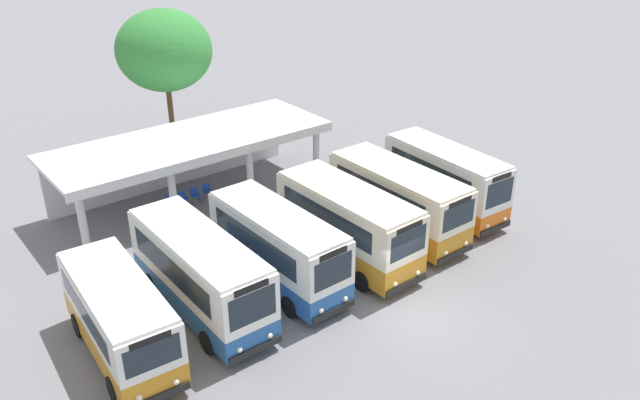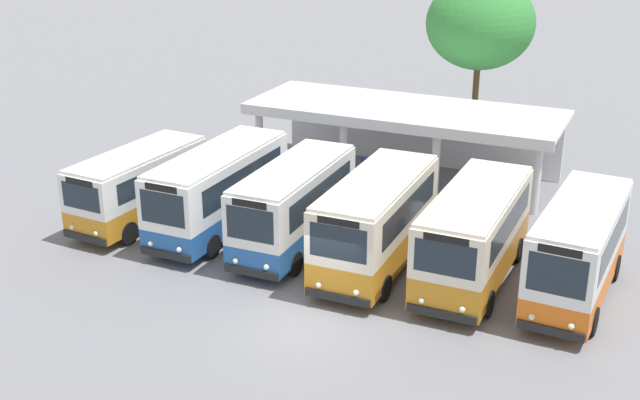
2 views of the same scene
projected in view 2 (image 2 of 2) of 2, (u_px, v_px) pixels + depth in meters
ground_plane at (308, 323)px, 25.40m from camera, size 180.00×180.00×0.00m
city_bus_nearest_orange at (139, 184)px, 32.51m from camera, size 2.63×6.63×2.98m
city_bus_second_in_row at (219, 188)px, 31.60m from camera, size 2.39×7.59×3.28m
city_bus_middle_cream at (294, 203)px, 30.09m from camera, size 2.36×7.06×3.25m
city_bus_fourth_amber at (376, 220)px, 28.44m from camera, size 2.53×7.23×3.37m
city_bus_fifth_blue at (474, 233)px, 27.49m from camera, size 2.50×7.35×3.28m
city_bus_far_end_green at (578, 248)px, 26.28m from camera, size 2.51×6.99×3.35m
terminal_canopy at (409, 120)px, 37.73m from camera, size 14.30×5.25×3.40m
waiting_chair_end_by_column at (364, 165)px, 38.12m from camera, size 0.45×0.45×0.86m
waiting_chair_second_from_end at (379, 167)px, 37.87m from camera, size 0.45×0.45×0.86m
waiting_chair_middle_seat at (394, 169)px, 37.61m from camera, size 0.45×0.45×0.86m
waiting_chair_fourth_seat at (409, 171)px, 37.37m from camera, size 0.45×0.45×0.86m
roadside_tree_behind_canopy at (480, 24)px, 40.07m from camera, size 5.40×5.40×8.77m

